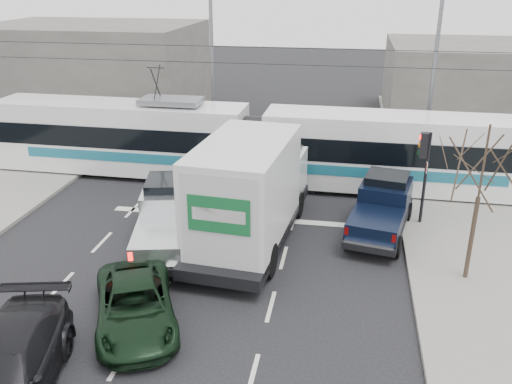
% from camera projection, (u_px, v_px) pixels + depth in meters
% --- Properties ---
extents(ground, '(120.00, 120.00, 0.00)m').
position_uv_depth(ground, '(215.00, 301.00, 16.26)').
color(ground, black).
rests_on(ground, ground).
extents(rails, '(60.00, 1.60, 0.03)m').
position_uv_depth(rails, '(266.00, 183.00, 25.39)').
color(rails, '#33302D').
rests_on(rails, ground).
extents(building_left, '(14.00, 10.00, 6.00)m').
position_uv_depth(building_left, '(94.00, 69.00, 37.46)').
color(building_left, slate).
rests_on(building_left, ground).
extents(building_right, '(12.00, 10.00, 5.00)m').
position_uv_depth(building_right, '(481.00, 83.00, 35.31)').
color(building_right, slate).
rests_on(building_right, ground).
extents(bare_tree, '(2.40, 2.40, 5.00)m').
position_uv_depth(bare_tree, '(483.00, 169.00, 15.90)').
color(bare_tree, '#47382B').
rests_on(bare_tree, ground).
extents(traffic_signal, '(0.44, 0.44, 3.60)m').
position_uv_depth(traffic_signal, '(424.00, 159.00, 20.13)').
color(traffic_signal, black).
rests_on(traffic_signal, ground).
extents(street_lamp_near, '(2.38, 0.25, 9.00)m').
position_uv_depth(street_lamp_near, '(431.00, 64.00, 25.95)').
color(street_lamp_near, slate).
rests_on(street_lamp_near, ground).
extents(street_lamp_far, '(2.38, 0.25, 9.00)m').
position_uv_depth(street_lamp_far, '(209.00, 52.00, 29.62)').
color(street_lamp_far, slate).
rests_on(street_lamp_far, ground).
extents(catenary, '(60.00, 0.20, 7.00)m').
position_uv_depth(catenary, '(267.00, 101.00, 23.93)').
color(catenary, black).
rests_on(catenary, ground).
extents(tram, '(25.36, 2.99, 5.17)m').
position_uv_depth(tram, '(254.00, 144.00, 24.92)').
color(tram, white).
rests_on(tram, ground).
extents(silver_pickup, '(3.26, 6.21, 2.15)m').
position_uv_depth(silver_pickup, '(170.00, 214.00, 19.53)').
color(silver_pickup, black).
rests_on(silver_pickup, ground).
extents(box_truck, '(3.46, 8.23, 4.01)m').
position_uv_depth(box_truck, '(250.00, 192.00, 19.08)').
color(box_truck, black).
rests_on(box_truck, ground).
extents(navy_pickup, '(2.74, 5.18, 2.07)m').
position_uv_depth(navy_pickup, '(382.00, 206.00, 20.32)').
color(navy_pickup, black).
rests_on(navy_pickup, ground).
extents(green_car, '(3.76, 4.99, 1.26)m').
position_uv_depth(green_car, '(135.00, 305.00, 14.95)').
color(green_car, black).
rests_on(green_car, ground).
extents(dark_car, '(3.37, 5.77, 1.57)m').
position_uv_depth(dark_car, '(3.00, 373.00, 12.19)').
color(dark_car, black).
rests_on(dark_car, ground).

